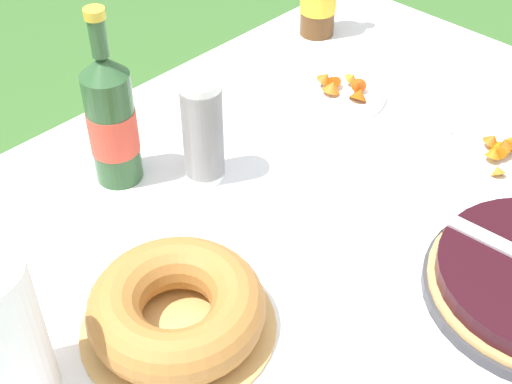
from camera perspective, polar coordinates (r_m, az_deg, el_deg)
garden_table at (r=1.20m, az=5.82°, el=-6.65°), size 1.59×1.20×0.70m
tablecloth at (r=1.17m, az=5.97°, el=-5.09°), size 1.60×1.21×0.10m
bundt_cake at (r=1.02m, az=-6.37°, el=-9.33°), size 0.28×0.28×0.08m
cup_stack at (r=1.23m, az=-4.29°, el=4.92°), size 0.07×0.07×0.20m
cider_bottle_green at (r=1.24m, az=-11.49°, el=5.66°), size 0.09×0.09×0.33m
snack_plate_near at (r=1.51m, az=6.29°, el=8.06°), size 0.22×0.22×0.06m
snack_plate_left at (r=1.40m, az=19.19°, el=2.85°), size 0.23×0.23×0.06m
paper_towel_roll at (r=0.95m, az=-19.82°, el=-10.73°), size 0.11×0.11×0.23m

